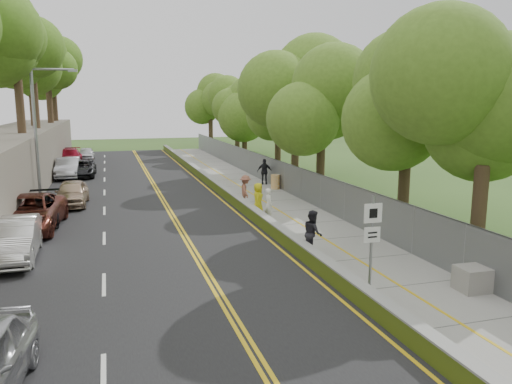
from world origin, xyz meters
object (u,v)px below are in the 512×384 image
object	(u,v)px
signpost	(372,233)
car_1	(13,239)
construction_barrel	(275,182)
person_far	(265,172)
concrete_block	(475,278)
streetlight	(40,127)
car_2	(28,213)
painter_0	(258,199)

from	to	relation	value
signpost	car_1	size ratio (longest dim) A/B	0.64
construction_barrel	person_far	xyz separation A→B (m)	(-0.12, 2.10, 0.44)
concrete_block	streetlight	bearing A→B (deg)	129.36
signpost	person_far	size ratio (longest dim) A/B	1.64
car_2	construction_barrel	bearing A→B (deg)	32.15
streetlight	painter_0	world-z (taller)	streetlight
car_1	construction_barrel	bearing A→B (deg)	38.22
concrete_block	construction_barrel	bearing A→B (deg)	90.00
concrete_block	person_far	xyz separation A→B (m)	(-0.12, 22.10, 0.55)
concrete_block	painter_0	world-z (taller)	painter_0
concrete_block	car_1	bearing A→B (deg)	152.14
streetlight	construction_barrel	size ratio (longest dim) A/B	7.97
streetlight	construction_barrel	bearing A→B (deg)	7.72
construction_barrel	car_2	world-z (taller)	car_2
person_far	car_1	bearing A→B (deg)	66.22
streetlight	construction_barrel	world-z (taller)	streetlight
construction_barrel	painter_0	world-z (taller)	painter_0
car_1	person_far	bearing A→B (deg)	42.99
concrete_block	car_2	bearing A→B (deg)	140.25
car_2	person_far	xyz separation A→B (m)	(14.78, 9.71, 0.12)
signpost	car_2	size ratio (longest dim) A/B	0.51
concrete_block	car_1	distance (m)	16.76
signpost	construction_barrel	world-z (taller)	signpost
signpost	concrete_block	xyz separation A→B (m)	(3.25, -0.98, -1.52)
car_1	painter_0	size ratio (longest dim) A/B	2.77
car_1	painter_0	world-z (taller)	painter_0
signpost	car_2	distance (m)	16.34
signpost	streetlight	bearing A→B (deg)	124.08
streetlight	concrete_block	world-z (taller)	streetlight
streetlight	signpost	xyz separation A→B (m)	(11.51, -17.02, -2.68)
signpost	construction_barrel	distance (m)	19.34
concrete_block	painter_0	distance (m)	12.94
signpost	car_1	distance (m)	13.49
car_2	signpost	bearing A→B (deg)	-39.30
streetlight	car_2	xyz separation A→B (m)	(-0.14, -5.61, -3.76)
signpost	construction_barrel	bearing A→B (deg)	80.30
painter_0	concrete_block	bearing A→B (deg)	-141.58
streetlight	signpost	distance (m)	20.72
car_2	person_far	size ratio (longest dim) A/B	3.19
car_1	painter_0	bearing A→B (deg)	21.07
signpost	car_2	xyz separation A→B (m)	(-11.65, 11.41, -1.08)
car_1	painter_0	distance (m)	12.17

